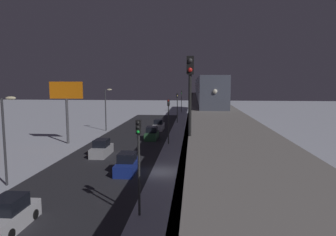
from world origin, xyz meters
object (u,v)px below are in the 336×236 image
Objects in this scene: sedan_blue at (127,165)px; traffic_light_near at (139,154)px; sedan_green at (152,134)px; commercial_billboard at (66,96)px; rail_signal at (190,82)px; subway_train at (203,87)px; traffic_light_far at (177,104)px; sedan_silver at (102,149)px; traffic_light_mid at (168,115)px; sedan_white_3 at (159,126)px; traffic_light_distant at (182,98)px; sedan_white at (10,216)px.

traffic_light_near is (-2.90, 9.49, 3.40)m from sedan_blue.
sedan_green is 27.71m from traffic_light_near.
commercial_billboard reaches higher than sedan_blue.
rail_signal is 16.81m from sedan_blue.
subway_train is 18.52× the size of rail_signal.
traffic_light_far is (3.34, -51.27, -4.62)m from rail_signal.
commercial_billboard is at bearing -57.64° from traffic_light_near.
sedan_green is at bearing 66.51° from subway_train.
sedan_silver is 0.69× the size of traffic_light_mid.
sedan_white_3 is 0.52× the size of commercial_billboard.
traffic_light_mid and traffic_light_distant have the same top height.
traffic_light_near is at bearing 114.88° from sedan_silver.
traffic_light_near is at bearing -73.01° from sedan_blue.
subway_train is 17.42× the size of sedan_white.
rail_signal reaches higher than sedan_white.
rail_signal is 0.94× the size of sedan_white.
sedan_blue is at bearing -90.00° from sedan_white_3.
sedan_silver is 32.27m from traffic_light_far.
subway_train is at bearing 173.67° from traffic_light_far.
commercial_billboard is at bearing 49.84° from subway_train.
traffic_light_near reaches higher than sedan_white.
traffic_light_mid is 0.72× the size of commercial_billboard.
traffic_light_far is at bearing 85.62° from sedan_blue.
subway_train is 50.71m from rail_signal.
rail_signal is at bearing 96.90° from traffic_light_mid.
sedan_white is 18.62m from sedan_silver.
traffic_light_far is (5.54, -0.61, -3.67)m from subway_train.
subway_train is at bearing -92.48° from rail_signal.
traffic_light_near is (-7.50, 16.17, 3.40)m from sedan_silver.
sedan_white_3 is at bearing -85.47° from traffic_light_near.
subway_train reaches higher than commercial_billboard.
traffic_light_near is (-2.90, 36.62, 3.40)m from sedan_white_3.
traffic_light_mid is (-2.90, 12.93, 3.40)m from sedan_white_3.
commercial_billboard is (14.55, -22.96, 2.63)m from traffic_light_near.
sedan_silver is at bearing -90.00° from sedan_white.
sedan_white_3 and sedan_green have the same top height.
sedan_green is at bearing -90.00° from sedan_white_3.
rail_signal reaches higher than traffic_light_far.
commercial_billboard is at bearing 73.17° from traffic_light_distant.
traffic_light_far is (-2.90, -10.75, 3.40)m from sedan_white_3.
sedan_green is at bearing -112.37° from sedan_silver.
traffic_light_far is 1.00× the size of traffic_light_distant.
traffic_light_mid is at bearing -77.36° from sedan_white_3.
commercial_billboard is at bearing -130.45° from sedan_white_3.
rail_signal is 0.62× the size of traffic_light_mid.
sedan_silver is 55.51m from traffic_light_distant.
rail_signal is 32.33m from commercial_billboard.
sedan_blue is 0.48× the size of commercial_billboard.
traffic_light_far is at bearing -90.00° from traffic_light_near.
traffic_light_near reaches higher than sedan_green.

